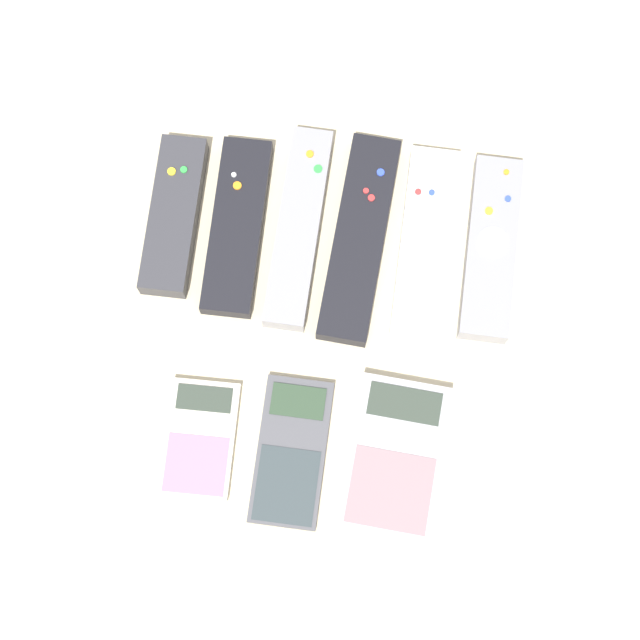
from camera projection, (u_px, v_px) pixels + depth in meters
name	position (u px, v px, depth m)	size (l,w,h in m)	color
ground_plane	(315.00, 358.00, 1.06)	(3.00, 3.00, 0.00)	beige
remote_0	(174.00, 216.00, 1.08)	(0.05, 0.17, 0.03)	#333338
remote_1	(237.00, 226.00, 1.08)	(0.05, 0.19, 0.02)	black
remote_2	(299.00, 228.00, 1.08)	(0.04, 0.21, 0.03)	gray
remote_3	(359.00, 238.00, 1.08)	(0.06, 0.22, 0.02)	black
remote_4	(425.00, 242.00, 1.08)	(0.05, 0.20, 0.03)	white
remote_5	(491.00, 248.00, 1.07)	(0.05, 0.19, 0.03)	gray
calculator_0	(200.00, 438.00, 1.03)	(0.07, 0.12, 0.01)	beige
calculator_1	(291.00, 452.00, 1.03)	(0.07, 0.14, 0.01)	#4C4C51
calculator_2	(396.00, 456.00, 1.02)	(0.10, 0.15, 0.02)	#B2B2B7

